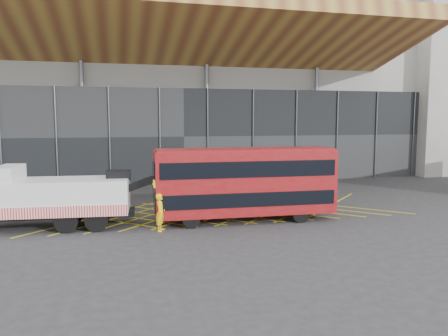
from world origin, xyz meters
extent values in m
plane|color=#29292B|center=(0.00, 0.00, 0.00)|extent=(120.00, 120.00, 0.00)
cube|color=gold|center=(-4.80, 0.00, 0.01)|extent=(7.16, 7.16, 0.01)
cube|color=gold|center=(-4.80, 0.00, 0.01)|extent=(7.16, 7.16, 0.01)
cube|color=gold|center=(-3.20, 0.00, 0.01)|extent=(7.16, 7.16, 0.01)
cube|color=gold|center=(-3.20, 0.00, 0.01)|extent=(7.16, 7.16, 0.01)
cube|color=gold|center=(-1.60, 0.00, 0.01)|extent=(7.16, 7.16, 0.01)
cube|color=gold|center=(-1.60, 0.00, 0.01)|extent=(7.16, 7.16, 0.01)
cube|color=gold|center=(0.00, 0.00, 0.01)|extent=(7.16, 7.16, 0.01)
cube|color=gold|center=(0.00, 0.00, 0.01)|extent=(7.16, 7.16, 0.01)
cube|color=gold|center=(1.60, 0.00, 0.01)|extent=(7.16, 7.16, 0.01)
cube|color=gold|center=(1.60, 0.00, 0.01)|extent=(7.16, 7.16, 0.01)
cube|color=gold|center=(3.20, 0.00, 0.01)|extent=(7.16, 7.16, 0.01)
cube|color=gold|center=(3.20, 0.00, 0.01)|extent=(7.16, 7.16, 0.01)
cube|color=gold|center=(4.80, 0.00, 0.01)|extent=(7.16, 7.16, 0.01)
cube|color=gold|center=(4.80, 0.00, 0.01)|extent=(7.16, 7.16, 0.01)
cube|color=gold|center=(6.40, 0.00, 0.01)|extent=(7.16, 7.16, 0.01)
cube|color=gold|center=(6.40, 0.00, 0.01)|extent=(7.16, 7.16, 0.01)
cube|color=gold|center=(8.00, 0.00, 0.01)|extent=(7.16, 7.16, 0.01)
cube|color=gold|center=(8.00, 0.00, 0.01)|extent=(7.16, 7.16, 0.01)
cube|color=gold|center=(9.60, 0.00, 0.01)|extent=(7.16, 7.16, 0.01)
cube|color=gold|center=(9.60, 0.00, 0.01)|extent=(7.16, 7.16, 0.01)
cube|color=gray|center=(2.00, 19.00, 9.00)|extent=(55.00, 14.00, 18.00)
cube|color=black|center=(2.00, 11.70, 4.00)|extent=(55.00, 0.80, 8.00)
cube|color=brown|center=(0.00, 8.00, 11.50)|extent=(40.00, 11.93, 4.07)
cylinder|color=#595B60|center=(-6.00, 11.50, 5.00)|extent=(0.36, 0.36, 10.00)
cylinder|color=#595B60|center=(4.00, 11.50, 5.00)|extent=(0.36, 0.36, 10.00)
cylinder|color=#595B60|center=(14.00, 11.50, 5.00)|extent=(0.36, 0.36, 10.00)
cube|color=black|center=(-7.45, -1.87, 0.70)|extent=(9.61, 1.83, 0.35)
cube|color=white|center=(-6.05, -1.99, 1.66)|extent=(6.43, 3.05, 1.61)
cube|color=red|center=(-6.16, -3.28, 1.06)|extent=(6.22, 0.60, 0.55)
cube|color=white|center=(-8.66, -1.77, 2.82)|extent=(1.21, 2.49, 0.70)
cube|color=black|center=(-3.44, -2.22, 2.62)|extent=(1.25, 0.61, 0.50)
cube|color=black|center=(-2.44, -2.31, 2.11)|extent=(2.22, 0.54, 1.09)
cylinder|color=black|center=(-4.54, -3.18, 0.55)|extent=(1.13, 0.45, 1.11)
cylinder|color=black|center=(-4.36, -1.08, 0.55)|extent=(1.13, 0.45, 1.11)
cube|color=maroon|center=(3.09, -2.78, 2.14)|extent=(9.62, 2.50, 3.37)
cube|color=black|center=(3.09, -2.78, 1.35)|extent=(9.24, 2.55, 0.74)
cube|color=black|center=(3.09, -2.78, 2.91)|extent=(9.24, 2.55, 0.82)
cube|color=black|center=(-1.70, -2.64, 1.39)|extent=(0.12, 1.95, 1.13)
cube|color=black|center=(-1.70, -2.64, 2.91)|extent=(0.12, 1.95, 0.82)
cube|color=yellow|center=(-1.71, -2.64, 2.21)|extent=(0.11, 1.55, 0.30)
cube|color=maroon|center=(3.09, -2.78, 3.85)|extent=(9.42, 2.32, 0.10)
cylinder|color=black|center=(0.03, -3.65, 0.45)|extent=(0.91, 0.29, 0.90)
cylinder|color=black|center=(0.09, -1.74, 0.45)|extent=(0.91, 0.29, 0.90)
cylinder|color=black|center=(5.84, -3.83, 0.45)|extent=(0.91, 0.29, 0.90)
cylinder|color=black|center=(5.90, -1.91, 0.45)|extent=(0.91, 0.29, 0.90)
imported|color=yellow|center=(-1.51, -3.80, 0.92)|extent=(0.64, 0.78, 1.84)
camera|label=1|loc=(-3.54, -24.79, 5.42)|focal=35.00mm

